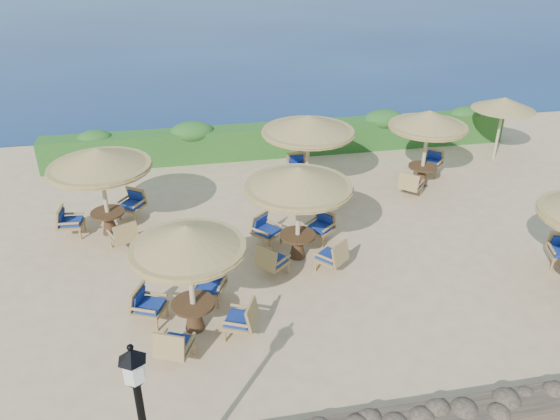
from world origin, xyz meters
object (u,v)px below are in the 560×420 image
object	(u,v)px
extra_parasol	(504,104)
cafe_set_5	(428,131)
cafe_set_1	(298,197)
cafe_set_0	(189,264)
cafe_set_3	(101,173)
cafe_set_4	(308,134)

from	to	relation	value
extra_parasol	cafe_set_5	xyz separation A→B (m)	(-3.71, -1.65, -0.20)
cafe_set_1	cafe_set_0	bearing A→B (deg)	-139.79
cafe_set_0	cafe_set_1	world-z (taller)	same
extra_parasol	cafe_set_5	size ratio (longest dim) A/B	0.91
cafe_set_3	cafe_set_4	bearing A→B (deg)	14.74
extra_parasol	cafe_set_3	size ratio (longest dim) A/B	0.84
cafe_set_5	cafe_set_3	bearing A→B (deg)	-172.25
cafe_set_5	cafe_set_4	bearing A→B (deg)	176.34
cafe_set_1	cafe_set_5	bearing A→B (deg)	35.28
extra_parasol	cafe_set_4	world-z (taller)	cafe_set_4
cafe_set_0	cafe_set_1	distance (m)	3.79
extra_parasol	cafe_set_1	distance (m)	10.37
extra_parasol	cafe_set_3	bearing A→B (deg)	-167.73
cafe_set_3	cafe_set_4	distance (m)	6.50
cafe_set_0	cafe_set_3	xyz separation A→B (m)	(-2.20, 4.72, 0.20)
cafe_set_1	cafe_set_5	size ratio (longest dim) A/B	1.06
cafe_set_3	extra_parasol	bearing A→B (deg)	12.27
cafe_set_4	cafe_set_1	bearing A→B (deg)	-106.93
cafe_set_1	cafe_set_3	bearing A→B (deg)	155.97
cafe_set_3	cafe_set_4	size ratio (longest dim) A/B	0.94
cafe_set_3	cafe_set_5	distance (m)	10.38
cafe_set_0	cafe_set_5	xyz separation A→B (m)	(8.08, 6.12, 0.24)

